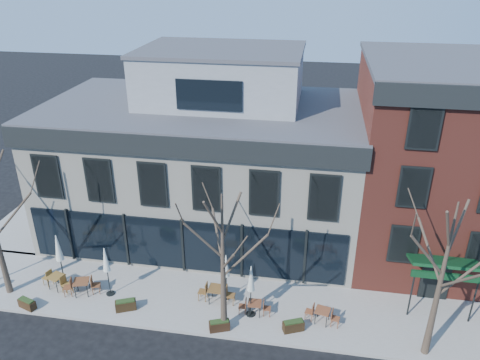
# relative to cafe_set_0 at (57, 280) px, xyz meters

# --- Properties ---
(ground) EXTENTS (120.00, 120.00, 0.00)m
(ground) POSITION_rel_cafe_set_0_xyz_m (6.17, 2.54, -0.64)
(ground) COLOR black
(ground) RESTS_ON ground
(sidewalk_front) EXTENTS (33.50, 4.70, 0.15)m
(sidewalk_front) POSITION_rel_cafe_set_0_xyz_m (9.42, 0.39, -0.56)
(sidewalk_front) COLOR gray
(sidewalk_front) RESTS_ON ground
(sidewalk_side) EXTENTS (4.50, 12.00, 0.15)m
(sidewalk_side) POSITION_rel_cafe_set_0_xyz_m (-5.08, 8.54, -0.56)
(sidewalk_side) COLOR gray
(sidewalk_side) RESTS_ON ground
(corner_building) EXTENTS (18.39, 10.39, 11.10)m
(corner_building) POSITION_rel_cafe_set_0_xyz_m (6.24, 7.61, 4.09)
(corner_building) COLOR silver
(corner_building) RESTS_ON ground
(red_brick_building) EXTENTS (8.20, 11.78, 11.18)m
(red_brick_building) POSITION_rel_cafe_set_0_xyz_m (19.17, 7.52, 5.00)
(red_brick_building) COLOR maroon
(red_brick_building) RESTS_ON ground
(tree_mid) EXTENTS (3.50, 3.55, 7.04)m
(tree_mid) POSITION_rel_cafe_set_0_xyz_m (9.18, -1.36, 3.15)
(tree_mid) COLOR #382B21
(tree_mid) RESTS_ON sidewalk_front
(tree_right) EXTENTS (3.72, 3.77, 7.48)m
(tree_right) POSITION_rel_cafe_set_0_xyz_m (18.18, -1.36, 3.38)
(tree_right) COLOR #382B21
(tree_right) RESTS_ON sidewalk_front
(cafe_set_0) EXTENTS (1.85, 0.96, 0.95)m
(cafe_set_0) POSITION_rel_cafe_set_0_xyz_m (0.00, 0.00, 0.00)
(cafe_set_0) COLOR brown
(cafe_set_0) RESTS_ON sidewalk_front
(cafe_set_1) EXTENTS (1.93, 1.01, 0.99)m
(cafe_set_1) POSITION_rel_cafe_set_0_xyz_m (1.51, -0.20, 0.02)
(cafe_set_1) COLOR brown
(cafe_set_1) RESTS_ON sidewalk_front
(cafe_set_3) EXTENTS (1.92, 0.79, 1.01)m
(cafe_set_3) POSITION_rel_cafe_set_0_xyz_m (8.43, 0.38, 0.03)
(cafe_set_3) COLOR brown
(cafe_set_3) RESTS_ON sidewalk_front
(cafe_set_4) EXTENTS (1.61, 0.67, 0.84)m
(cafe_set_4) POSITION_rel_cafe_set_0_xyz_m (10.45, -0.22, -0.06)
(cafe_set_4) COLOR brown
(cafe_set_4) RESTS_ON sidewalk_front
(cafe_set_5) EXTENTS (1.73, 0.81, 0.88)m
(cafe_set_5) POSITION_rel_cafe_set_0_xyz_m (13.68, -0.24, -0.03)
(cafe_set_5) COLOR brown
(cafe_set_5) RESTS_ON sidewalk_front
(umbrella_0) EXTENTS (0.50, 0.50, 3.09)m
(umbrella_0) POSITION_rel_cafe_set_0_xyz_m (0.25, 0.29, 1.70)
(umbrella_0) COLOR black
(umbrella_0) RESTS_ON sidewalk_front
(umbrella_1) EXTENTS (0.45, 0.45, 2.80)m
(umbrella_1) POSITION_rel_cafe_set_0_xyz_m (2.91, 0.02, 1.49)
(umbrella_1) COLOR black
(umbrella_1) RESTS_ON sidewalk_front
(umbrella_2) EXTENTS (0.41, 0.41, 2.59)m
(umbrella_2) POSITION_rel_cafe_set_0_xyz_m (8.87, 0.75, 1.34)
(umbrella_2) COLOR black
(umbrella_2) RESTS_ON sidewalk_front
(umbrella_3) EXTENTS (0.46, 0.46, 2.85)m
(umbrella_3) POSITION_rel_cafe_set_0_xyz_m (10.26, -0.30, 1.53)
(umbrella_3) COLOR black
(umbrella_3) RESTS_ON sidewalk_front
(planter_0) EXTENTS (0.98, 0.64, 0.51)m
(planter_0) POSITION_rel_cafe_set_0_xyz_m (-0.69, -1.66, -0.23)
(planter_0) COLOR #311F10
(planter_0) RESTS_ON sidewalk_front
(planter_1) EXTENTS (1.07, 0.76, 0.56)m
(planter_1) POSITION_rel_cafe_set_0_xyz_m (4.16, -0.96, -0.21)
(planter_1) COLOR black
(planter_1) RESTS_ON sidewalk_front
(planter_2) EXTENTS (1.02, 0.69, 0.53)m
(planter_2) POSITION_rel_cafe_set_0_xyz_m (8.99, -1.55, -0.22)
(planter_2) COLOR black
(planter_2) RESTS_ON sidewalk_front
(planter_3) EXTENTS (1.05, 0.74, 0.55)m
(planter_3) POSITION_rel_cafe_set_0_xyz_m (12.37, -1.01, -0.22)
(planter_3) COLOR black
(planter_3) RESTS_ON sidewalk_front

